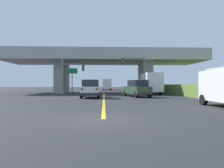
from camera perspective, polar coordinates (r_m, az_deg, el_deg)
The scene contains 10 objects.
ground at distance 35.78m, azimuth -2.37°, elevation -2.53°, with size 160.00×160.00×0.00m, color #2B2B2D.
overpass_bridge at distance 35.96m, azimuth -2.37°, elevation 5.99°, with size 34.96×9.98×7.45m.
lane_divider_stripe at distance 20.78m, azimuth -2.40°, elevation -4.26°, with size 0.20×24.58×0.01m, color yellow.
suv_lead at distance 22.27m, azimuth -6.19°, elevation -1.39°, with size 2.05×4.45×2.02m.
suv_crossing at distance 23.87m, azimuth 7.25°, elevation -1.30°, with size 2.99×5.03×2.02m.
box_truck at distance 30.22m, azimuth 11.10°, elevation 0.16°, with size 2.33×6.94×3.17m.
traffic_signal_nearside at distance 29.77m, azimuth 7.18°, elevation 4.54°, with size 3.50×0.36×6.11m.
traffic_signal_farside at distance 28.98m, azimuth -12.15°, elevation 3.42°, with size 3.29×0.36×5.28m.
highway_sign at distance 33.21m, azimuth -11.59°, elevation 2.84°, with size 1.75×0.17×4.35m.
semi_truck_distant at distance 53.74m, azimuth -1.54°, elevation -0.05°, with size 2.33×7.49×2.96m.
Camera 1 is at (0.02, -8.44, 1.50)m, focal length 31.30 mm.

